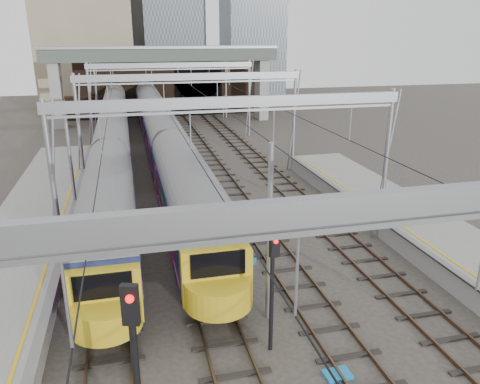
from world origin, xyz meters
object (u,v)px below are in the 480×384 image
object	(u,v)px
train_main	(156,121)
train_second	(114,127)
signal_near_centre	(273,277)
signal_near_left	(135,360)

from	to	relation	value
train_main	train_second	bearing A→B (deg)	-155.39
train_main	train_second	xyz separation A→B (m)	(-4.00, -1.83, -0.07)
train_second	signal_near_centre	xyz separation A→B (m)	(5.51, -31.46, 0.51)
signal_near_left	train_second	bearing A→B (deg)	109.07
signal_near_left	signal_near_centre	size ratio (longest dim) A/B	1.20
train_second	signal_near_left	xyz separation A→B (m)	(0.96, -35.28, 1.00)
train_main	signal_near_left	size ratio (longest dim) A/B	11.64
signal_near_left	train_main	bearing A→B (deg)	102.83
train_main	signal_near_left	world-z (taller)	signal_near_left
train_main	signal_near_centre	bearing A→B (deg)	-87.40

